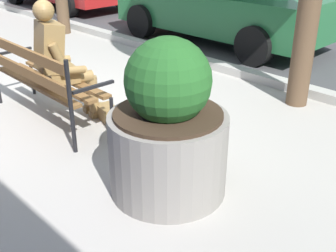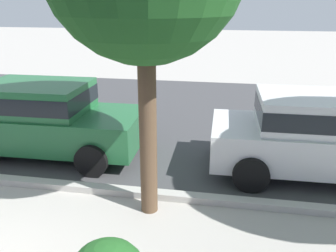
# 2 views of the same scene
# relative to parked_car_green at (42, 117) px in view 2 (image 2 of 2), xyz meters

# --- Properties ---
(street_surface) EXTENTS (60.00, 9.00, 0.01)m
(street_surface) POSITION_rel_parked_car_green_xyz_m (0.70, 3.21, -0.84)
(street_surface) COLOR #424244
(street_surface) RESTS_ON ground
(curb_stone) EXTENTS (60.00, 0.20, 0.12)m
(curb_stone) POSITION_rel_parked_car_green_xyz_m (0.70, -1.39, -0.78)
(curb_stone) COLOR #B2AFA8
(curb_stone) RESTS_ON ground
(parked_car_green) EXTENTS (4.13, 1.98, 1.56)m
(parked_car_green) POSITION_rel_parked_car_green_xyz_m (0.00, 0.00, 0.00)
(parked_car_green) COLOR #236638
(parked_car_green) RESTS_ON ground
(parked_car_white) EXTENTS (4.13, 1.98, 1.56)m
(parked_car_white) POSITION_rel_parked_car_green_xyz_m (5.60, 0.00, 0.00)
(parked_car_white) COLOR silver
(parked_car_white) RESTS_ON ground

